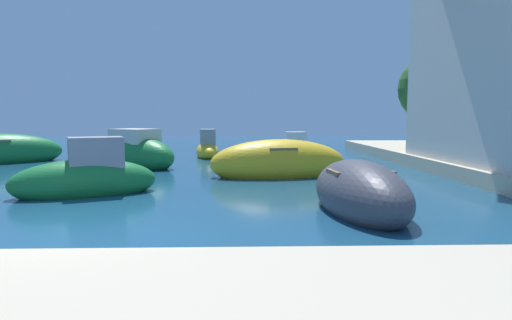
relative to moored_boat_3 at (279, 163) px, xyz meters
name	(u,v)px	position (x,y,z in m)	size (l,w,h in m)	color
ground	(52,242)	(-4.41, -8.02, -0.46)	(80.00, 80.00, 0.00)	navy
quay_promenade	(316,231)	(-0.09, -8.39, -0.21)	(44.00, 32.00, 0.50)	beige
moored_boat_3	(279,163)	(0.00, 0.00, 0.00)	(5.03, 2.60, 1.67)	gold
moored_boat_6	(87,178)	(-5.41, -3.49, -0.02)	(3.95, 2.73, 1.81)	#197233
moored_boat_7	(360,193)	(1.29, -5.84, -0.06)	(1.99, 4.10, 1.46)	#3F3F47
moored_boat_8	(207,149)	(-3.08, 7.38, -0.06)	(1.60, 3.19, 1.68)	gold
moored_boat_9	(299,149)	(1.72, 7.88, -0.10)	(3.29, 1.48, 1.49)	white
moored_boat_10	(129,154)	(-5.97, 3.13, 0.07)	(5.09, 4.41, 1.96)	#197233
quayside_tree	(434,89)	(7.86, 5.71, 2.94)	(3.30, 3.30, 4.56)	brown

